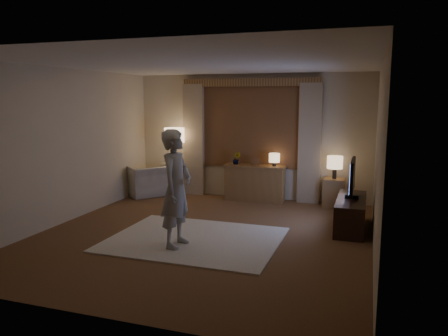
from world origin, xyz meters
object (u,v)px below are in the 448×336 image
at_px(armchair, 150,180).
at_px(person, 176,188).
at_px(tv_stand, 351,213).
at_px(side_table, 334,193).
at_px(sideboard, 255,184).

xyz_separation_m(armchair, person, (1.99, -2.95, 0.52)).
xyz_separation_m(armchair, tv_stand, (4.30, -1.23, -0.09)).
bearing_deg(side_table, armchair, -177.76).
height_order(sideboard, armchair, sideboard).
distance_m(armchair, person, 3.60).
relative_size(sideboard, person, 0.72).
relative_size(tv_stand, person, 0.84).
xyz_separation_m(side_table, person, (-1.92, -3.10, 0.57)).
xyz_separation_m(sideboard, side_table, (1.60, -0.05, -0.07)).
relative_size(side_table, person, 0.34).
bearing_deg(tv_stand, person, -143.33).
xyz_separation_m(armchair, side_table, (3.92, 0.15, -0.06)).
distance_m(side_table, tv_stand, 1.44).
height_order(sideboard, person, person).
bearing_deg(person, side_table, -30.48).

